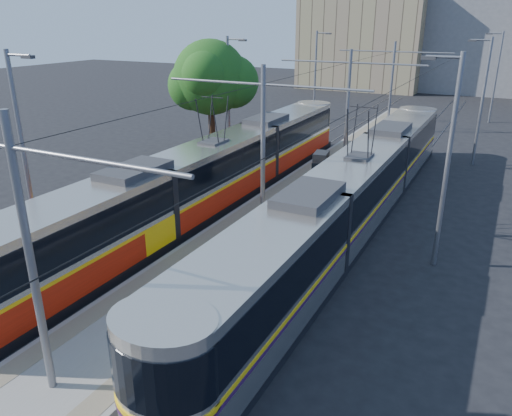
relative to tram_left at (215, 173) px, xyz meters
The scene contains 13 objects.
ground 10.55m from the tram_left, 69.77° to the right, with size 160.00×160.00×0.00m, color black.
platform 8.23m from the tram_left, 63.53° to the left, with size 4.00×50.00×0.30m, color gray.
tactile_strip_left 7.67m from the tram_left, 73.44° to the left, with size 0.70×50.00×0.01m, color gray.
tactile_strip_right 8.93m from the tram_left, 55.07° to the left, with size 0.70×50.00×0.01m, color gray.
rails 8.25m from the tram_left, 63.53° to the left, with size 8.71×70.00×0.03m.
tram_left is the anchor object (origin of this frame).
tram_right 7.22m from the tram_left, ahead, with size 2.43×30.35×5.50m.
catenary 6.33m from the tram_left, 50.61° to the left, with size 9.20×70.00×7.00m.
street_lamps 12.05m from the tram_left, 72.23° to the left, with size 15.18×38.22×8.00m.
shelter 5.35m from the tram_left, 26.70° to the left, with size 0.87×1.23×2.51m.
tree 10.26m from the tram_left, 120.28° to the left, with size 5.39×4.99×7.84m.
building_left 50.86m from the tram_left, 97.26° to the left, with size 16.32×12.24×12.96m.
building_centre 55.44m from the tram_left, 79.96° to the left, with size 18.36×14.28×16.10m.
Camera 1 is at (9.27, -10.75, 9.04)m, focal length 35.00 mm.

